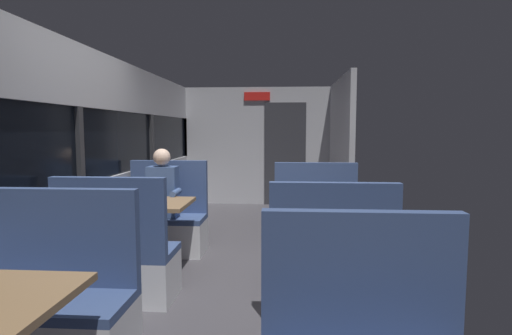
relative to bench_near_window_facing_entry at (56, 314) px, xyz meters
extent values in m
cube|color=#423F44|center=(0.89, 1.39, -0.34)|extent=(3.30, 9.20, 0.02)
cube|color=#B2B2B7|center=(-0.56, 1.39, 0.15)|extent=(0.08, 8.40, 0.95)
cube|color=#B2B2B7|center=(-0.56, 1.39, 1.67)|extent=(0.08, 8.40, 0.60)
cube|color=black|center=(-0.57, 1.39, 1.00)|extent=(0.03, 8.40, 0.75)
cube|color=#2D2D30|center=(-0.54, 1.39, 1.00)|extent=(0.06, 0.08, 0.75)
cube|color=#2D2D30|center=(-0.54, 3.49, 1.00)|extent=(0.06, 0.08, 0.75)
cube|color=#2D2D30|center=(-0.54, 5.59, 1.00)|extent=(0.06, 0.08, 0.75)
cube|color=#B2B2B7|center=(0.89, 5.59, 0.82)|extent=(2.90, 0.08, 2.30)
cube|color=#333338|center=(1.44, 5.54, 0.67)|extent=(0.80, 0.04, 2.00)
cube|color=red|center=(0.89, 5.53, 1.79)|extent=(0.50, 0.03, 0.16)
cube|color=#B2B2B7|center=(2.34, 4.39, 0.82)|extent=(0.08, 2.40, 2.30)
cube|color=#384C7A|center=(0.00, -0.04, 0.09)|extent=(0.95, 0.50, 0.06)
cube|color=#384C7A|center=(0.00, 0.17, 0.45)|extent=(0.95, 0.08, 0.65)
cylinder|color=#9E9EA3|center=(0.00, 1.66, 0.02)|extent=(0.10, 0.10, 0.70)
cube|color=olive|center=(0.00, 1.66, 0.39)|extent=(0.90, 0.70, 0.04)
cube|color=silver|center=(0.00, 1.00, -0.13)|extent=(0.95, 0.50, 0.39)
cube|color=#384C7A|center=(0.00, 1.00, 0.09)|extent=(0.95, 0.50, 0.06)
cube|color=#384C7A|center=(0.00, 0.79, 0.45)|extent=(0.95, 0.08, 0.65)
cube|color=silver|center=(0.00, 2.32, -0.13)|extent=(0.95, 0.50, 0.39)
cube|color=#384C7A|center=(0.00, 2.32, 0.09)|extent=(0.95, 0.50, 0.06)
cube|color=#384C7A|center=(0.00, 2.53, 0.45)|extent=(0.95, 0.08, 0.65)
cube|color=#384C7A|center=(1.79, -0.43, 0.45)|extent=(0.95, 0.08, 0.65)
cylinder|color=#9E9EA3|center=(1.79, 1.46, 0.02)|extent=(0.10, 0.10, 0.70)
cube|color=olive|center=(1.79, 1.46, 0.39)|extent=(0.90, 0.70, 0.04)
cube|color=silver|center=(1.79, 0.80, -0.13)|extent=(0.95, 0.50, 0.39)
cube|color=#384C7A|center=(1.79, 0.80, 0.09)|extent=(0.95, 0.50, 0.06)
cube|color=#384C7A|center=(1.79, 0.59, 0.45)|extent=(0.95, 0.08, 0.65)
cube|color=silver|center=(1.79, 2.12, -0.13)|extent=(0.95, 0.50, 0.39)
cube|color=#384C7A|center=(1.79, 2.12, 0.09)|extent=(0.95, 0.50, 0.06)
cube|color=#384C7A|center=(1.79, 2.33, 0.45)|extent=(0.95, 0.08, 0.65)
cube|color=#26262D|center=(0.00, 2.32, -0.10)|extent=(0.30, 0.36, 0.45)
cube|color=#3F598C|center=(0.00, 2.27, 0.42)|extent=(0.34, 0.22, 0.60)
sphere|color=beige|center=(0.00, 2.25, 0.83)|extent=(0.20, 0.20, 0.20)
cylinder|color=#3F598C|center=(-0.20, 2.09, 0.44)|extent=(0.07, 0.28, 0.07)
cylinder|color=#3F598C|center=(0.20, 2.09, 0.44)|extent=(0.07, 0.28, 0.07)
camera|label=1|loc=(1.42, -2.33, 1.16)|focal=28.21mm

